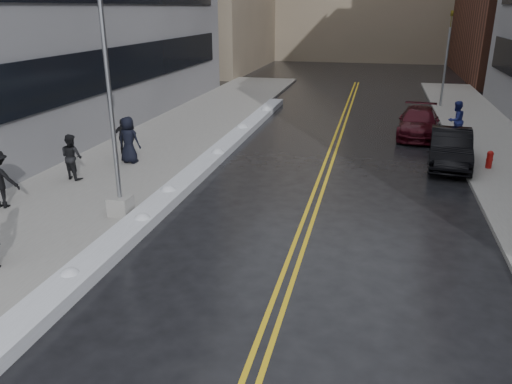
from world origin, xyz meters
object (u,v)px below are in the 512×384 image
Objects in this scene: pedestrian_d at (124,137)px; pedestrian_east at (456,120)px; pedestrian_b at (72,157)px; car_maroon at (419,122)px; pedestrian_c at (129,140)px; lamppost at (114,142)px; fire_hydrant at (490,159)px; car_black at (450,148)px; traffic_signal at (447,56)px.

pedestrian_east is (14.69, 6.24, 0.16)m from pedestrian_d.
car_maroon is at bearing -121.79° from pedestrian_b.
pedestrian_c reaches higher than pedestrian_b.
pedestrian_east reaches higher than pedestrian_d.
pedestrian_d is 0.32× the size of car_maroon.
lamppost is at bearing 7.85° from pedestrian_east.
pedestrian_c is at bearing -169.42° from fire_hydrant.
car_black is (-1.50, 0.49, 0.22)m from fire_hydrant.
pedestrian_east is at bearing -127.43° from pedestrian_b.
pedestrian_d is (-0.84, 1.16, -0.19)m from pedestrian_c.
pedestrian_b reaches higher than fire_hydrant.
car_black is at bearing -94.23° from traffic_signal.
fire_hydrant is at bearing 59.82° from pedestrian_east.
car_black is 5.19m from car_maroon.
pedestrian_b is 3.61m from pedestrian_d.
traffic_signal reaches higher than car_maroon.
fire_hydrant is at bearing 162.22° from pedestrian_d.
lamppost reaches higher than pedestrian_d.
car_maroon is at bearing -140.18° from pedestrian_c.
pedestrian_east reaches higher than car_maroon.
pedestrian_c is 13.54m from car_black.
pedestrian_d is (0.28, 3.60, -0.08)m from pedestrian_b.
traffic_signal is 1.29× the size of car_black.
car_maroon is (-0.96, 5.10, -0.05)m from car_black.
lamppost is at bearing -118.21° from traffic_signal.
pedestrian_c reaches higher than pedestrian_east.
fire_hydrant is at bearing -61.26° from car_maroon.
car_black is (13.99, 2.07, -0.18)m from pedestrian_d.
car_black is at bearing 38.16° from lamppost.
pedestrian_c is 15.70m from pedestrian_east.
traffic_signal is 13.80m from car_black.
pedestrian_east is at bearing -91.84° from traffic_signal.
pedestrian_d is at bearing -133.89° from traffic_signal.
lamppost is 3.99× the size of pedestrian_east.
traffic_signal reaches higher than fire_hydrant.
lamppost is 16.88m from car_maroon.
traffic_signal is 3.06× the size of pedestrian_c.
car_maroon is at bearing 105.64° from car_black.
pedestrian_c is (1.12, 2.45, 0.11)m from pedestrian_b.
traffic_signal is at bearing 81.92° from car_maroon.
traffic_signal is 3.44× the size of pedestrian_b.
lamppost is at bearing -146.96° from fire_hydrant.
fire_hydrant is 0.37× the size of pedestrian_c.
pedestrian_d is 0.34× the size of car_black.
pedestrian_c is (-14.14, -16.73, -2.27)m from traffic_signal.
pedestrian_c reaches higher than pedestrian_d.
pedestrian_c is at bearing -130.20° from traffic_signal.
traffic_signal is 3.14× the size of pedestrian_east.
fire_hydrant is 0.46× the size of pedestrian_d.
traffic_signal is 21.76m from pedestrian_d.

